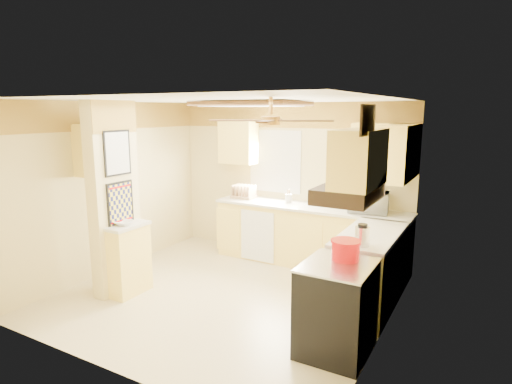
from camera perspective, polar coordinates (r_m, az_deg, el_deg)
The scene contains 34 objects.
floor at distance 5.75m, azimuth -4.00°, elevation -13.59°, with size 4.00×4.00×0.00m, color #C8B78A.
ceiling at distance 5.24m, azimuth -4.37°, elevation 12.16°, with size 4.00×4.00×0.00m, color white.
wall_back at distance 6.99m, azimuth 4.41°, elevation 1.54°, with size 4.00×4.00×0.00m, color #DAC785.
wall_front at distance 3.96m, azimuth -19.54°, elevation -6.32°, with size 4.00×4.00×0.00m, color #DAC785.
wall_left at distance 6.65m, azimuth -18.72°, elevation 0.52°, with size 3.80×3.80×0.00m, color #DAC785.
wall_right at distance 4.60m, azimuth 17.18°, elevation -3.84°, with size 3.80×3.80×0.00m, color #DAC785.
wallpaper_border at distance 6.88m, azimuth 4.47°, elevation 10.18°, with size 4.00×0.02×0.40m, color gold.
partition_column at distance 5.82m, azimuth -18.41°, elevation -0.89°, with size 0.20×0.70×2.50m, color #DAC785.
partition_ledge at distance 5.87m, azimuth -16.47°, elevation -8.78°, with size 0.25×0.55×0.90m, color #FFEB71.
ledge_top at distance 5.73m, azimuth -16.72°, elevation -4.35°, with size 0.28×0.58×0.04m, color silver.
lower_cabinets_back at distance 6.71m, azimuth 7.12°, elevation -5.92°, with size 3.00×0.60×0.90m, color #FFEB71.
lower_cabinets_right at distance 5.46m, azimuth 14.95°, elevation -10.21°, with size 0.60×1.40×0.90m, color #FFEB71.
countertop_back at distance 6.58m, azimuth 7.18°, elevation -2.02°, with size 3.04×0.64×0.04m, color silver.
countertop_right at distance 5.31m, azimuth 15.09°, elevation -5.45°, with size 0.64×1.44×0.04m, color silver.
dishwasher_panel at distance 6.76m, azimuth 0.17°, elevation -5.90°, with size 0.58×0.02×0.80m, color white.
window at distance 7.05m, azimuth 2.55°, elevation 4.10°, with size 0.92×0.02×1.02m.
upper_cab_back_left at distance 7.17m, azimuth -2.33°, elevation 6.63°, with size 0.60×0.35×0.70m, color #FFEB71.
upper_cab_back_right at distance 6.26m, azimuth 16.84°, elevation 5.56°, with size 0.90×0.35×0.70m, color #FFEB71.
upper_cab_right at distance 5.74m, azimuth 18.48°, elevation 5.03°, with size 0.35×1.00×0.70m, color #FFEB71.
upper_cab_left_wall at distance 6.28m, azimuth -19.67°, elevation 5.41°, with size 0.35×0.75×0.70m, color #FFEB71.
upper_cab_over_stove at distance 3.99m, azimuth 13.59°, elevation 4.39°, with size 0.35×0.76×0.52m, color #FFEB71.
stove at distance 4.44m, azimuth 10.71°, elevation -14.91°, with size 0.68×0.77×0.92m.
range_hood at distance 4.06m, azimuth 12.23°, elevation -0.16°, with size 0.50×0.76×0.14m, color black.
poster_menu at distance 5.65m, azimuth -18.01°, elevation 4.96°, with size 0.02×0.42×0.57m.
poster_nashville at distance 5.75m, azimuth -17.63°, elevation -1.49°, with size 0.02×0.42×0.57m.
ceiling_light_panel at distance 5.61m, azimuth -0.61°, elevation 11.65°, with size 1.35×0.95×0.06m.
ceiling_fan at distance 4.13m, azimuth 1.98°, elevation 9.57°, with size 1.15×1.15×0.26m.
vent_grate at distance 3.59m, azimuth 14.70°, elevation 9.26°, with size 0.02×0.40×0.25m, color black.
microwave at distance 6.29m, azimuth 14.77°, elevation -1.31°, with size 0.55×0.37×0.30m, color white.
bowl at distance 5.70m, azimuth -17.20°, elevation -3.98°, with size 0.22×0.22×0.05m, color white.
dutch_oven at distance 4.37m, azimuth 11.85°, elevation -7.54°, with size 0.30×0.30×0.20m.
kettle at distance 4.75m, azimuth 13.98°, elevation -5.67°, with size 0.16×0.16×0.24m.
dish_rack at distance 7.11m, azimuth -1.66°, elevation -0.17°, with size 0.38×0.28×0.22m.
utensil_crock at distance 6.77m, azimuth 4.36°, elevation -0.83°, with size 0.11×0.11×0.21m.
Camera 1 is at (2.89, -4.37, 2.38)m, focal length 30.00 mm.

